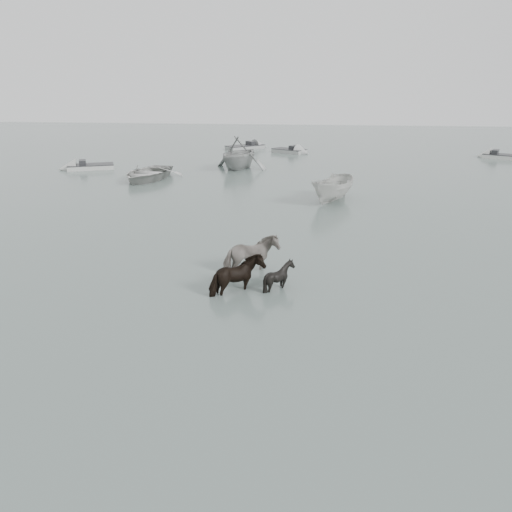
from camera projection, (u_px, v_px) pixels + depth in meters
The scene contains 11 objects.
ground at pixel (237, 296), 16.04m from camera, with size 140.00×140.00×0.00m, color #505F58.
pony_pinto at pixel (251, 250), 17.83m from camera, with size 0.90×1.97×1.66m, color black.
pony_dark at pixel (238, 270), 16.00m from camera, with size 1.55×1.33×1.56m, color black.
pony_black at pixel (279, 272), 16.43m from camera, with size 0.95×1.07×1.18m, color black.
rowboat_lead at pixel (147, 171), 35.17m from camera, with size 3.88×5.44×1.13m, color #B4B3AF.
rowboat_trail at pixel (239, 152), 39.42m from camera, with size 4.39×5.09×2.68m, color #9B9D9B.
boat_small at pixel (333, 188), 28.53m from camera, with size 1.57×4.16×1.61m, color #B6B7B2.
skiff_outer at pixel (90, 164), 39.45m from camera, with size 4.86×1.60×0.75m, color #B8B8B3, non-canonical shape.
skiff_mid at pixel (289, 149), 48.72m from camera, with size 4.44×1.60×0.75m, color #9B9D9A, non-canonical shape.
skiff_star at pixel (501, 154), 45.06m from camera, with size 3.96×1.60×0.75m, color silver, non-canonical shape.
skiff_far at pixel (245, 145), 51.54m from camera, with size 5.57×1.60×0.75m, color #939694, non-canonical shape.
Camera 1 is at (2.37, -14.56, 6.47)m, focal length 35.00 mm.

